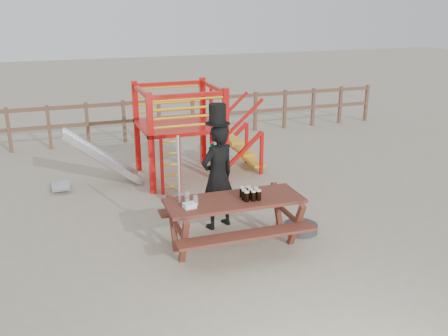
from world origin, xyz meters
TOP-DOWN VIEW (x-y plane):
  - ground at (0.00, 0.00)m, footprint 60.00×60.00m
  - back_fence at (0.00, 7.00)m, footprint 15.09×0.09m
  - playground_fort at (0.12, 3.58)m, footprint 4.71×1.84m
  - picnic_table at (0.12, -0.03)m, footprint 2.19×1.53m
  - man_with_hat at (0.14, 0.81)m, footprint 0.79×0.66m
  - metal_pole at (-0.72, 0.13)m, footprint 0.04×0.04m
  - parasol_base at (1.41, 0.12)m, footprint 0.58×0.58m
  - paper_bag at (-0.64, -0.13)m, footprint 0.20×0.17m
  - stout_pints at (0.35, -0.11)m, footprint 0.28×0.29m
  - empty_glasses at (-0.56, 0.05)m, footprint 0.16×0.26m

SIDE VIEW (x-z plane):
  - ground at x=0.00m, z-range 0.00..0.00m
  - parasol_base at x=1.41m, z-range -0.05..0.19m
  - picnic_table at x=0.12m, z-range 0.11..0.95m
  - back_fence at x=0.00m, z-range 0.14..1.34m
  - paper_bag at x=-0.64m, z-range 0.84..0.92m
  - empty_glasses at x=-0.56m, z-range 0.83..0.98m
  - stout_pints at x=0.35m, z-range 0.84..1.01m
  - metal_pole at x=-0.72m, z-range 0.00..1.90m
  - man_with_hat at x=0.14m, z-range -0.11..2.08m
  - playground_fort at x=0.12m, z-range 0.02..2.12m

